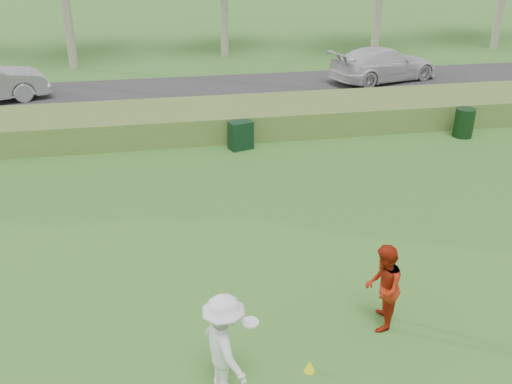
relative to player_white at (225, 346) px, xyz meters
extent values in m
plane|color=#2F6923|center=(1.32, 0.52, -0.90)|extent=(120.00, 120.00, 0.00)
cube|color=#4D6D2B|center=(1.32, 12.52, -0.45)|extent=(80.00, 3.00, 0.90)
cube|color=#2D2D2D|center=(1.32, 17.52, -0.87)|extent=(80.00, 6.00, 0.06)
imported|color=white|center=(0.00, 0.00, 0.00)|extent=(1.01, 1.32, 1.80)
cylinder|color=white|center=(0.40, 0.00, 0.40)|extent=(0.27, 0.27, 0.03)
imported|color=#A0210D|center=(3.01, 1.11, -0.06)|extent=(0.92, 1.00, 1.68)
cone|color=yellow|center=(1.43, 0.19, -0.79)|extent=(0.19, 0.19, 0.21)
cube|color=black|center=(1.93, 10.62, -0.43)|extent=(0.85, 0.67, 0.93)
cylinder|color=black|center=(9.73, 10.40, -0.40)|extent=(0.85, 0.85, 1.00)
imported|color=silver|center=(9.85, 18.11, -0.07)|extent=(5.68, 3.58, 1.53)
camera|label=1|loc=(-0.77, -6.84, 5.86)|focal=40.00mm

